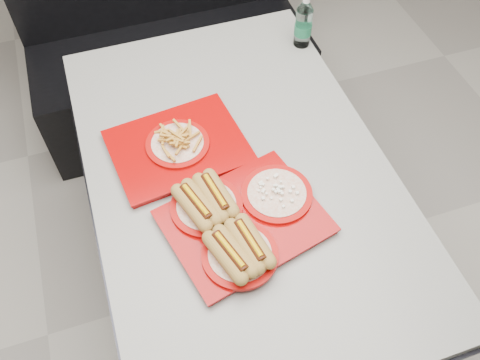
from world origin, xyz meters
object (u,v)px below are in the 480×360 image
object	(u,v)px
diner_table	(239,199)
water_bottle	(303,24)
tray_far	(178,145)
tray_near	(238,220)
booth_bench	(167,42)

from	to	relation	value
diner_table	water_bottle	world-z (taller)	water_bottle
tray_far	tray_near	bearing A→B (deg)	-74.57
tray_near	water_bottle	xyz separation A→B (m)	(0.48, 0.68, 0.05)
diner_table	tray_near	bearing A→B (deg)	-108.85
diner_table	booth_bench	size ratio (longest dim) A/B	1.05
water_bottle	diner_table	bearing A→B (deg)	-130.00
diner_table	booth_bench	world-z (taller)	booth_bench
water_bottle	tray_far	bearing A→B (deg)	-147.85
diner_table	booth_bench	distance (m)	1.11
tray_near	tray_far	xyz separation A→B (m)	(-0.09, 0.33, -0.01)
booth_bench	tray_near	size ratio (longest dim) A/B	2.76
booth_bench	water_bottle	xyz separation A→B (m)	(0.41, -0.61, 0.43)
booth_bench	water_bottle	distance (m)	0.85
diner_table	tray_near	world-z (taller)	tray_near
booth_bench	tray_far	xyz separation A→B (m)	(-0.16, -0.96, 0.37)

